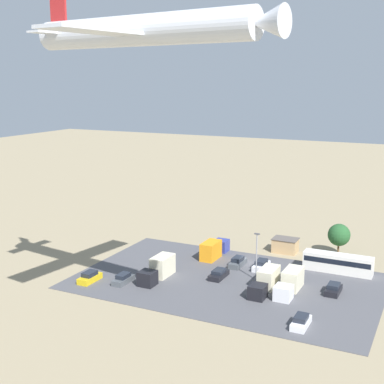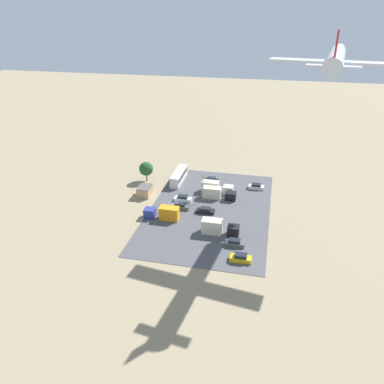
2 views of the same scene
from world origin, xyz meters
name	(u,v)px [view 1 (image 1 of 2)]	position (x,y,z in m)	size (l,w,h in m)	color
ground_plane	(248,263)	(0.00, 0.00, 0.00)	(400.00, 400.00, 0.00)	gray
parking_lot_surface	(227,281)	(0.00, 9.73, 0.04)	(48.47, 30.19, 0.08)	#4C4C51
shed_building	(285,245)	(-4.15, -9.19, 1.36)	(4.73, 3.54, 2.70)	tan
bus	(338,263)	(-15.33, -2.35, 1.78)	(11.54, 2.58, 3.16)	silver
parked_car_0	(334,289)	(-16.59, 7.24, 0.72)	(1.99, 4.23, 1.54)	black
parked_car_1	(90,277)	(20.04, 19.66, 0.77)	(1.94, 4.41, 1.66)	gold
parked_car_2	(261,265)	(-3.13, 1.85, 0.76)	(1.93, 4.63, 1.62)	silver
parked_car_3	(123,279)	(14.80, 17.80, 0.72)	(1.81, 4.33, 1.54)	#4C5156
parked_car_4	(238,262)	(1.10, 2.18, 0.75)	(1.86, 4.72, 1.60)	#4C5156
parked_car_5	(219,274)	(1.85, 8.91, 0.67)	(1.99, 4.61, 1.41)	black
parked_car_6	(301,322)	(-15.02, 20.53, 0.72)	(1.91, 4.41, 1.55)	silver
parked_truck_0	(290,283)	(-10.36, 9.42, 1.51)	(2.51, 8.75, 3.12)	silver
parked_truck_1	(266,281)	(-6.75, 10.49, 1.47)	(2.41, 9.09, 3.04)	black
parked_truck_2	(214,249)	(6.90, -0.54, 1.55)	(2.48, 8.62, 3.22)	navy
parked_truck_3	(158,269)	(10.73, 13.47, 1.62)	(2.55, 8.54, 3.37)	black
tree_near_shed	(339,235)	(-13.56, -11.85, 3.91)	(4.15, 4.15, 6.00)	brown
light_pole_lot_centre	(257,254)	(-4.01, 7.11, 4.46)	(0.90, 0.28, 7.92)	gray
airplane	(148,30)	(-0.44, 34.53, 37.44)	(31.66, 26.09, 7.68)	silver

